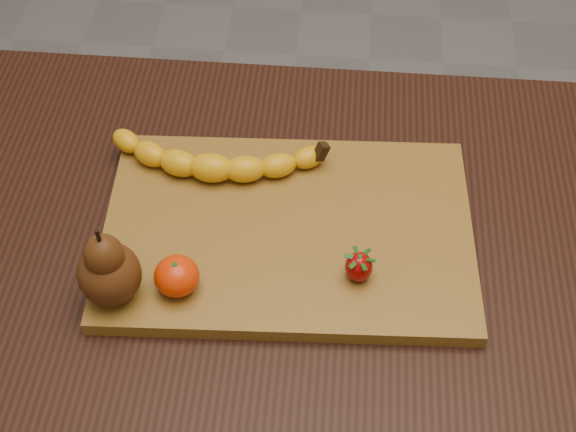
# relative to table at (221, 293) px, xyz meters

# --- Properties ---
(table) EXTENTS (1.00, 0.70, 0.76)m
(table) POSITION_rel_table_xyz_m (0.00, 0.00, 0.00)
(table) COLOR black
(table) RESTS_ON ground
(cutting_board) EXTENTS (0.46, 0.32, 0.02)m
(cutting_board) POSITION_rel_table_xyz_m (0.09, 0.03, 0.11)
(cutting_board) COLOR brown
(cutting_board) RESTS_ON table
(banana) EXTENTS (0.24, 0.07, 0.04)m
(banana) POSITION_rel_table_xyz_m (-0.02, 0.10, 0.14)
(banana) COLOR #E6A20A
(banana) RESTS_ON cutting_board
(pear) EXTENTS (0.08, 0.08, 0.11)m
(pear) POSITION_rel_table_xyz_m (-0.10, -0.09, 0.17)
(pear) COLOR #49240B
(pear) RESTS_ON cutting_board
(mandarin) EXTENTS (0.06, 0.06, 0.04)m
(mandarin) POSITION_rel_table_xyz_m (-0.03, -0.07, 0.14)
(mandarin) COLOR red
(mandarin) RESTS_ON cutting_board
(strawberry) EXTENTS (0.04, 0.04, 0.04)m
(strawberry) POSITION_rel_table_xyz_m (0.17, -0.04, 0.14)
(strawberry) COLOR #900305
(strawberry) RESTS_ON cutting_board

